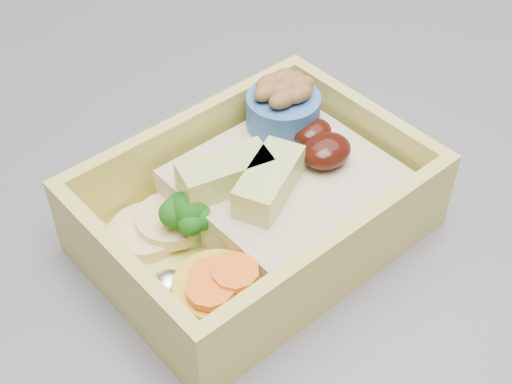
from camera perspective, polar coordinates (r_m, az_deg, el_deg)
bento_box at (r=0.42m, az=0.41°, el=-0.66°), size 0.20×0.15×0.07m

